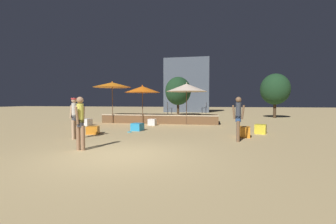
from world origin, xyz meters
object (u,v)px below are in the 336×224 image
at_px(patio_umbrella_1, 187,88).
at_px(person_0, 80,121).
at_px(patio_umbrella_0, 142,89).
at_px(person_2, 238,117).
at_px(patio_umbrella_2, 112,85).
at_px(frisbee_disc, 130,132).
at_px(cube_seat_0, 93,130).
at_px(cube_seat_4, 243,132).
at_px(background_tree_1, 275,89).
at_px(background_tree_0, 178,91).
at_px(bistro_chair_1, 205,107).
at_px(cube_seat_1, 87,122).
at_px(cube_seat_5, 261,129).
at_px(person_1, 74,116).
at_px(cube_seat_2, 137,127).
at_px(bistro_chair_0, 168,107).
at_px(cube_seat_3, 152,122).

xyz_separation_m(patio_umbrella_1, person_0, (-2.55, -8.91, -1.60)).
relative_size(patio_umbrella_0, person_2, 1.55).
distance_m(patio_umbrella_2, frisbee_disc, 6.05).
relative_size(cube_seat_0, cube_seat_4, 1.09).
relative_size(patio_umbrella_1, background_tree_1, 0.68).
height_order(person_2, background_tree_0, background_tree_0).
xyz_separation_m(cube_seat_0, bistro_chair_1, (5.34, 7.57, 1.02)).
distance_m(cube_seat_1, cube_seat_5, 10.80).
distance_m(cube_seat_1, background_tree_0, 13.33).
bearing_deg(person_1, background_tree_0, -179.06).
height_order(cube_seat_1, background_tree_0, background_tree_0).
height_order(cube_seat_2, background_tree_1, background_tree_1).
distance_m(patio_umbrella_0, cube_seat_1, 4.41).
distance_m(patio_umbrella_1, cube_seat_5, 6.06).
height_order(cube_seat_4, background_tree_0, background_tree_0).
bearing_deg(cube_seat_1, background_tree_1, 34.59).
distance_m(cube_seat_5, bistro_chair_0, 7.35).
height_order(cube_seat_0, background_tree_1, background_tree_1).
xyz_separation_m(person_0, person_1, (-1.52, 1.97, 0.04)).
xyz_separation_m(cube_seat_1, person_0, (3.95, -7.02, 0.74)).
xyz_separation_m(cube_seat_0, frisbee_disc, (1.61, 0.87, -0.17)).
bearing_deg(background_tree_0, cube_seat_1, -109.58).
distance_m(cube_seat_0, cube_seat_5, 8.39).
height_order(cube_seat_1, background_tree_1, background_tree_1).
height_order(cube_seat_2, cube_seat_5, cube_seat_5).
relative_size(patio_umbrella_0, cube_seat_3, 5.31).
bearing_deg(person_0, cube_seat_4, -142.90).
distance_m(cube_seat_5, bistro_chair_1, 6.69).
distance_m(cube_seat_3, background_tree_0, 11.68).
bearing_deg(bistro_chair_1, person_2, 11.48).
bearing_deg(person_0, person_2, -150.40).
distance_m(cube_seat_0, bistro_chair_0, 6.91).
height_order(cube_seat_2, person_1, person_1).
bearing_deg(background_tree_1, bistro_chair_1, -138.67).
xyz_separation_m(patio_umbrella_0, frisbee_disc, (0.67, -4.41, -2.47)).
height_order(cube_seat_1, cube_seat_4, cube_seat_4).
xyz_separation_m(cube_seat_1, cube_seat_2, (4.18, -1.88, -0.02)).
bearing_deg(cube_seat_5, patio_umbrella_1, 137.73).
bearing_deg(frisbee_disc, patio_umbrella_0, 98.67).
distance_m(frisbee_disc, background_tree_1, 16.44).
xyz_separation_m(patio_umbrella_1, bistro_chair_1, (1.24, 2.19, -1.37)).
xyz_separation_m(cube_seat_2, bistro_chair_0, (0.86, 4.69, 1.00)).
bearing_deg(background_tree_1, cube_seat_4, -109.84).
bearing_deg(person_2, cube_seat_4, -12.32).
bearing_deg(cube_seat_3, bistro_chair_1, 42.27).
bearing_deg(bistro_chair_0, bistro_chair_1, -70.37).
xyz_separation_m(patio_umbrella_0, patio_umbrella_2, (-2.33, 0.03, 0.36)).
height_order(person_2, bistro_chair_0, person_2).
relative_size(patio_umbrella_0, cube_seat_5, 4.24).
bearing_deg(person_0, bistro_chair_1, -106.01).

